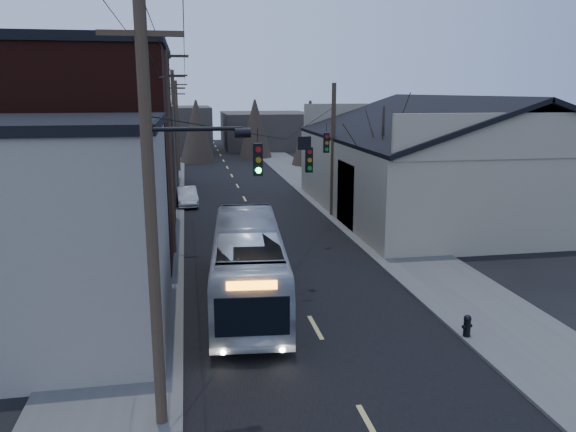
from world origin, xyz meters
name	(u,v)px	position (x,y,z in m)	size (l,w,h in m)	color
road_surface	(247,204)	(0.00, 30.00, 0.01)	(9.00, 110.00, 0.02)	black
sidewalk_left	(155,207)	(-6.50, 30.00, 0.06)	(4.00, 110.00, 0.12)	#474744
sidewalk_right	(334,200)	(6.50, 30.00, 0.06)	(4.00, 110.00, 0.12)	#474744
building_clapboard	(37,234)	(-9.00, 9.00, 3.50)	(8.00, 8.00, 7.00)	gray
building_brick	(69,152)	(-10.00, 20.00, 5.00)	(10.00, 12.00, 10.00)	black
building_left_far	(118,150)	(-9.50, 36.00, 3.50)	(9.00, 14.00, 7.00)	#35302A
warehouse	(449,172)	(13.00, 25.00, 2.70)	(16.16, 20.60, 7.73)	gray
building_far_left	(172,130)	(-6.00, 65.00, 3.00)	(10.00, 12.00, 6.00)	#35302A
building_far_right	(266,130)	(7.00, 70.00, 2.50)	(12.00, 14.00, 5.00)	#35302A
bare_tree	(382,172)	(6.50, 20.00, 3.60)	(0.40, 0.40, 7.20)	black
utility_lines	(204,143)	(-3.11, 24.14, 4.95)	(11.24, 45.28, 10.50)	#382B1E
bus	(248,263)	(-1.99, 11.01, 1.52)	(2.55, 10.91, 3.04)	#B1B6BD
parked_car	(187,196)	(-4.30, 30.33, 0.65)	(1.39, 3.97, 1.31)	#A4A7AC
fire_hydrant	(467,325)	(4.70, 6.22, 0.51)	(0.35, 0.25, 0.74)	black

